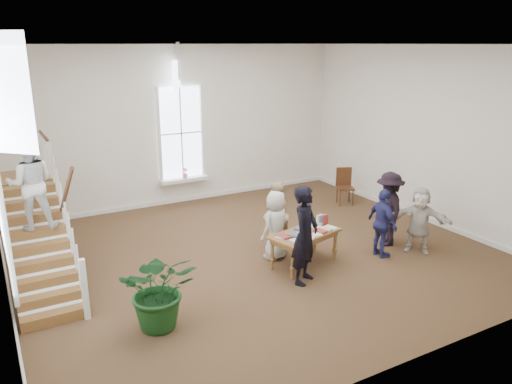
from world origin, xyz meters
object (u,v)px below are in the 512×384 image
person_yellow (275,215)px  floor_plant (160,289)px  police_officer (305,235)px  woman_cluster_c (419,220)px  elderly_woman (276,225)px  library_table (305,236)px  woman_cluster_b (389,209)px  woman_cluster_a (383,223)px  side_chair (344,184)px

person_yellow → floor_plant: size_ratio=1.14×
police_officer → woman_cluster_c: size_ratio=1.30×
elderly_woman → woman_cluster_c: 3.23m
library_table → woman_cluster_b: (2.31, -0.01, 0.22)m
person_yellow → woman_cluster_b: woman_cluster_b is taller
police_officer → floor_plant: size_ratio=1.43×
woman_cluster_b → floor_plant: 5.82m
woman_cluster_a → person_yellow: bearing=53.5°
library_table → woman_cluster_c: size_ratio=1.12×
woman_cluster_c → side_chair: bearing=127.1°
floor_plant → side_chair: bearing=28.9°
library_table → woman_cluster_a: size_ratio=1.09×
police_officer → side_chair: 5.29m
floor_plant → woman_cluster_a: bearing=4.4°
library_table → person_yellow: (-0.06, 1.11, 0.14)m
library_table → floor_plant: size_ratio=1.23×
elderly_woman → woman_cluster_b: size_ratio=0.88×
police_officer → woman_cluster_a: size_ratio=1.28×
woman_cluster_a → police_officer: bearing=99.9°
library_table → side_chair: (3.41, 2.94, -0.05)m
police_officer → woman_cluster_a: bearing=-29.9°
person_yellow → police_officer: bearing=54.8°
police_officer → library_table: bearing=19.8°
person_yellow → side_chair: (3.47, 1.84, -0.18)m
library_table → woman_cluster_b: woman_cluster_b is taller
person_yellow → woman_cluster_b: (2.37, -1.11, 0.09)m
woman_cluster_c → side_chair: (0.80, 3.60, -0.16)m
woman_cluster_b → woman_cluster_c: (0.30, -0.65, -0.11)m
library_table → woman_cluster_a: 1.78m
elderly_woman → floor_plant: elderly_woman is taller
library_table → woman_cluster_c: woman_cluster_c is taller
woman_cluster_b → side_chair: 3.16m
floor_plant → side_chair: floor_plant is taller
library_table → side_chair: bearing=27.0°
elderly_woman → police_officer: bearing=65.6°
library_table → police_officer: size_ratio=0.86×
floor_plant → side_chair: (6.86, 3.79, -0.09)m
police_officer → woman_cluster_b: size_ratio=1.13×
library_table → police_officer: bearing=-139.1°
woman_cluster_a → floor_plant: bearing=99.3°
person_yellow → woman_cluster_a: (1.77, -1.56, -0.01)m
floor_plant → police_officer: bearing=3.9°
person_yellow → library_table: bearing=70.6°
floor_plant → woman_cluster_c: bearing=1.8°
police_officer → woman_cluster_c: (3.07, -0.01, -0.23)m
woman_cluster_b → side_chair: bearing=-170.6°
person_yellow → woman_cluster_c: bearing=124.3°
elderly_woman → woman_cluster_c: elderly_woman is taller
woman_cluster_b → woman_cluster_c: woman_cluster_b is taller
library_table → police_officer: (-0.46, -0.64, 0.34)m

